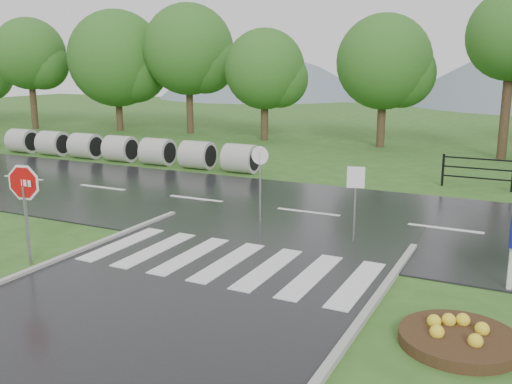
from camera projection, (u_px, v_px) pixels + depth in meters
The scene contains 10 objects.
ground at pixel (66, 367), 8.53m from camera, with size 120.00×120.00×0.00m, color #2F5D1F.
main_road at pixel (308, 214), 17.28m from camera, with size 90.00×8.00×0.04m, color black.
crosswalk at pixel (228, 262), 12.89m from camera, with size 6.50×2.80×0.02m.
hills at pixel (502, 237), 67.29m from camera, with size 102.00×48.00×48.00m.
treeline at pixel (426, 153), 29.09m from camera, with size 83.20×5.20×10.00m.
culvert_pipes at pixel (120, 149), 26.39m from camera, with size 13.90×1.20×1.20m.
stop_sign at pixel (24, 191), 12.50m from camera, with size 1.08×0.18×2.44m.
flower_bed at pixel (459, 337), 9.17m from camera, with size 1.91×1.91×0.38m.
reg_sign_small at pixel (356, 189), 14.14m from camera, with size 0.43×0.14×1.96m.
reg_sign_round at pixel (260, 175), 15.90m from camera, with size 0.52×0.06×2.22m.
Camera 1 is at (5.98, -5.69, 4.44)m, focal length 40.00 mm.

